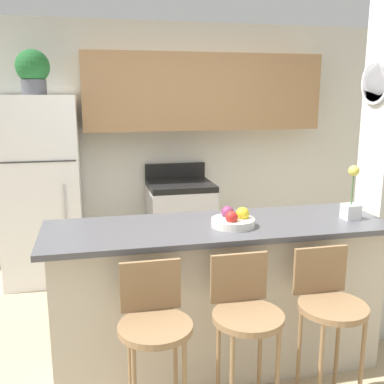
{
  "coord_description": "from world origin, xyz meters",
  "views": [
    {
      "loc": [
        -0.77,
        -2.66,
        1.81
      ],
      "look_at": [
        0.0,
        0.76,
        1.05
      ],
      "focal_mm": 42.0,
      "sensor_mm": 36.0,
      "label": 1
    }
  ],
  "objects_px": {
    "stove_range": "(181,224)",
    "fruit_bowl": "(233,220)",
    "refrigerator": "(42,190)",
    "orchid_vase": "(351,201)",
    "bar_stool_right": "(329,307)",
    "bar_stool_mid": "(245,316)",
    "bar_stool_left": "(154,327)",
    "potted_plant_on_fridge": "(33,71)"
  },
  "relations": [
    {
      "from": "potted_plant_on_fridge",
      "to": "bar_stool_right",
      "type": "bearing_deg",
      "value": -53.33
    },
    {
      "from": "refrigerator",
      "to": "potted_plant_on_fridge",
      "type": "distance_m",
      "value": 1.12
    },
    {
      "from": "bar_stool_mid",
      "to": "potted_plant_on_fridge",
      "type": "relative_size",
      "value": 2.33
    },
    {
      "from": "potted_plant_on_fridge",
      "to": "stove_range",
      "type": "bearing_deg",
      "value": 1.43
    },
    {
      "from": "bar_stool_right",
      "to": "potted_plant_on_fridge",
      "type": "distance_m",
      "value": 3.25
    },
    {
      "from": "bar_stool_left",
      "to": "stove_range",
      "type": "bearing_deg",
      "value": 75.52
    },
    {
      "from": "refrigerator",
      "to": "bar_stool_right",
      "type": "xyz_separation_m",
      "value": [
        1.75,
        -2.36,
        -0.27
      ]
    },
    {
      "from": "refrigerator",
      "to": "bar_stool_mid",
      "type": "height_order",
      "value": "refrigerator"
    },
    {
      "from": "refrigerator",
      "to": "bar_stool_left",
      "type": "distance_m",
      "value": 2.49
    },
    {
      "from": "bar_stool_left",
      "to": "refrigerator",
      "type": "bearing_deg",
      "value": 107.88
    },
    {
      "from": "stove_range",
      "to": "potted_plant_on_fridge",
      "type": "height_order",
      "value": "potted_plant_on_fridge"
    },
    {
      "from": "refrigerator",
      "to": "fruit_bowl",
      "type": "relative_size",
      "value": 6.59
    },
    {
      "from": "stove_range",
      "to": "orchid_vase",
      "type": "xyz_separation_m",
      "value": [
        0.77,
        -1.91,
        0.66
      ]
    },
    {
      "from": "stove_range",
      "to": "bar_stool_left",
      "type": "xyz_separation_m",
      "value": [
        -0.62,
        -2.39,
        0.18
      ]
    },
    {
      "from": "bar_stool_left",
      "to": "orchid_vase",
      "type": "relative_size",
      "value": 2.63
    },
    {
      "from": "refrigerator",
      "to": "stove_range",
      "type": "relative_size",
      "value": 1.69
    },
    {
      "from": "refrigerator",
      "to": "bar_stool_right",
      "type": "bearing_deg",
      "value": -53.33
    },
    {
      "from": "refrigerator",
      "to": "orchid_vase",
      "type": "bearing_deg",
      "value": -41.15
    },
    {
      "from": "bar_stool_mid",
      "to": "potted_plant_on_fridge",
      "type": "distance_m",
      "value": 3.01
    },
    {
      "from": "stove_range",
      "to": "bar_stool_mid",
      "type": "distance_m",
      "value": 2.4
    },
    {
      "from": "stove_range",
      "to": "bar_stool_mid",
      "type": "height_order",
      "value": "stove_range"
    },
    {
      "from": "orchid_vase",
      "to": "potted_plant_on_fridge",
      "type": "bearing_deg",
      "value": 138.85
    },
    {
      "from": "bar_stool_right",
      "to": "orchid_vase",
      "type": "distance_m",
      "value": 0.78
    },
    {
      "from": "refrigerator",
      "to": "bar_stool_mid",
      "type": "bearing_deg",
      "value": -61.92
    },
    {
      "from": "bar_stool_left",
      "to": "bar_stool_mid",
      "type": "height_order",
      "value": "same"
    },
    {
      "from": "bar_stool_right",
      "to": "fruit_bowl",
      "type": "xyz_separation_m",
      "value": [
        -0.42,
        0.49,
        0.4
      ]
    },
    {
      "from": "bar_stool_left",
      "to": "potted_plant_on_fridge",
      "type": "relative_size",
      "value": 2.33
    },
    {
      "from": "stove_range",
      "to": "bar_stool_left",
      "type": "distance_m",
      "value": 2.47
    },
    {
      "from": "bar_stool_right",
      "to": "refrigerator",
      "type": "bearing_deg",
      "value": 126.67
    },
    {
      "from": "bar_stool_left",
      "to": "potted_plant_on_fridge",
      "type": "xyz_separation_m",
      "value": [
        -0.76,
        2.36,
        1.38
      ]
    },
    {
      "from": "stove_range",
      "to": "fruit_bowl",
      "type": "xyz_separation_m",
      "value": [
        -0.04,
        -1.9,
        0.58
      ]
    },
    {
      "from": "stove_range",
      "to": "fruit_bowl",
      "type": "relative_size",
      "value": 3.91
    },
    {
      "from": "bar_stool_mid",
      "to": "fruit_bowl",
      "type": "bearing_deg",
      "value": 80.51
    },
    {
      "from": "stove_range",
      "to": "bar_stool_right",
      "type": "bearing_deg",
      "value": -81.04
    },
    {
      "from": "bar_stool_mid",
      "to": "bar_stool_right",
      "type": "distance_m",
      "value": 0.5
    },
    {
      "from": "refrigerator",
      "to": "bar_stool_right",
      "type": "distance_m",
      "value": 2.95
    },
    {
      "from": "fruit_bowl",
      "to": "stove_range",
      "type": "bearing_deg",
      "value": 88.84
    },
    {
      "from": "orchid_vase",
      "to": "fruit_bowl",
      "type": "xyz_separation_m",
      "value": [
        -0.81,
        0.01,
        -0.08
      ]
    },
    {
      "from": "refrigerator",
      "to": "bar_stool_right",
      "type": "relative_size",
      "value": 1.9
    },
    {
      "from": "potted_plant_on_fridge",
      "to": "fruit_bowl",
      "type": "xyz_separation_m",
      "value": [
        1.34,
        -1.87,
        -0.98
      ]
    },
    {
      "from": "stove_range",
      "to": "bar_stool_right",
      "type": "distance_m",
      "value": 2.43
    },
    {
      "from": "bar_stool_left",
      "to": "orchid_vase",
      "type": "distance_m",
      "value": 1.55
    }
  ]
}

